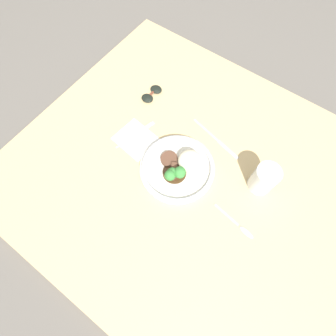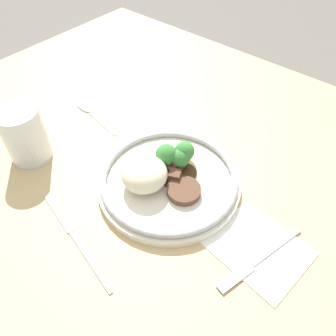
{
  "view_description": "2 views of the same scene",
  "coord_description": "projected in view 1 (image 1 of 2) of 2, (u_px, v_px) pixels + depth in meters",
  "views": [
    {
      "loc": [
        0.15,
        -0.35,
        0.9
      ],
      "look_at": [
        -0.07,
        -0.04,
        0.05
      ],
      "focal_mm": 28.0,
      "sensor_mm": 36.0,
      "label": 1
    },
    {
      "loc": [
        -0.3,
        0.29,
        0.52
      ],
      "look_at": [
        -0.04,
        -0.02,
        0.07
      ],
      "focal_mm": 35.0,
      "sensor_mm": 36.0,
      "label": 2
    }
  ],
  "objects": [
    {
      "name": "napkin",
      "position": [
        136.0,
        139.0,
        1.0
      ],
      "size": [
        0.16,
        0.14,
        0.0
      ],
      "color": "white",
      "rests_on": "dining_table"
    },
    {
      "name": "plate",
      "position": [
        179.0,
        167.0,
        0.93
      ],
      "size": [
        0.27,
        0.27,
        0.07
      ],
      "color": "silver",
      "rests_on": "dining_table"
    },
    {
      "name": "juice_glass",
      "position": [
        264.0,
        179.0,
        0.88
      ],
      "size": [
        0.08,
        0.08,
        0.11
      ],
      "color": "orange",
      "rests_on": "dining_table"
    },
    {
      "name": "spoon",
      "position": [
        241.0,
        228.0,
        0.87
      ],
      "size": [
        0.16,
        0.04,
        0.01
      ],
      "rotation": [
        0.0,
        0.0,
        -0.14
      ],
      "color": "#ADADB2",
      "rests_on": "dining_table"
    },
    {
      "name": "ground_plane",
      "position": [
        189.0,
        176.0,
        0.98
      ],
      "size": [
        8.0,
        8.0,
        0.0
      ],
      "primitive_type": "plane",
      "color": "#5B5651"
    },
    {
      "name": "fork",
      "position": [
        139.0,
        132.0,
        1.01
      ],
      "size": [
        0.06,
        0.18,
        0.0
      ],
      "rotation": [
        0.0,
        0.0,
        1.31
      ],
      "color": "#ADADB2",
      "rests_on": "napkin"
    },
    {
      "name": "sunglasses",
      "position": [
        152.0,
        94.0,
        1.08
      ],
      "size": [
        0.05,
        0.1,
        0.02
      ],
      "rotation": [
        0.0,
        0.0,
        -0.03
      ],
      "color": "black",
      "rests_on": "dining_table"
    },
    {
      "name": "dining_table",
      "position": [
        190.0,
        174.0,
        0.96
      ],
      "size": [
        1.26,
        1.11,
        0.03
      ],
      "color": "tan",
      "rests_on": "ground"
    },
    {
      "name": "knife",
      "position": [
        217.0,
        140.0,
        1.0
      ],
      "size": [
        0.23,
        0.06,
        0.0
      ],
      "rotation": [
        0.0,
        0.0,
        -0.21
      ],
      "color": "#ADADB2",
      "rests_on": "dining_table"
    }
  ]
}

